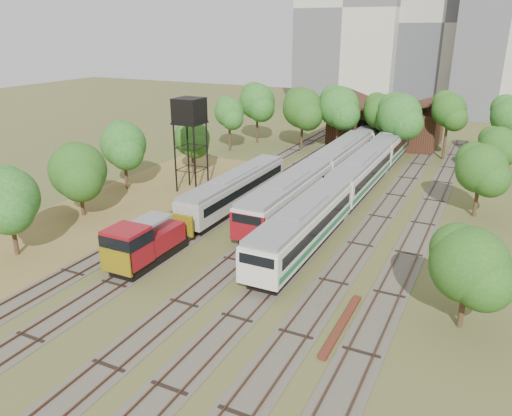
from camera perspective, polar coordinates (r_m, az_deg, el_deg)
The scene contains 16 objects.
ground at distance 30.99m, azimuth -8.45°, elevation -14.36°, with size 240.00×240.00×0.00m, color #475123.
dry_grass_patch at distance 47.15m, azimuth -21.18°, elevation -2.99°, with size 14.00×60.00×0.04m, color brown.
tracks at distance 51.37m, azimuth 6.77°, elevation 0.18°, with size 24.60×80.00×0.19m.
railcar_red_set at distance 55.26m, azimuth 7.16°, elevation 3.79°, with size 3.12×34.58×3.87m.
railcar_green_set at distance 56.42m, azimuth 11.83°, elevation 3.85°, with size 3.12×52.08×3.86m.
railcar_rear at distance 80.87m, azimuth 13.69°, elevation 8.46°, with size 2.87×16.08×3.55m.
shunter_locomotive at distance 39.05m, azimuth -12.84°, elevation -4.06°, with size 2.81×8.10×3.68m.
old_grey_coach at distance 50.58m, azimuth -2.34°, elevation 2.17°, with size 2.77×18.00×3.42m.
water_tower at distance 54.67m, azimuth -7.63°, elevation 10.69°, with size 2.96×2.96×10.25m.
rail_pile_far at distance 31.96m, azimuth 9.75°, elevation -13.01°, with size 0.47×7.45×0.24m, color #612A1B.
maintenance_shed at distance 81.60m, azimuth 14.63°, elevation 9.23°, with size 16.45×11.55×7.58m.
tree_band_left at distance 52.65m, azimuth -16.48°, elevation 5.60°, with size 8.50×55.29×8.06m.
tree_band_far at distance 73.22m, azimuth 12.00°, elevation 10.95°, with size 40.71×10.05×9.43m.
tree_band_right at distance 49.17m, azimuth 24.71°, elevation 2.82°, with size 5.62×40.45×7.15m.
tower_left at distance 120.38m, azimuth 11.06°, elevation 21.48°, with size 22.00×16.00×42.00m, color beige.
tower_centre at distance 121.39m, azimuth 21.28°, elevation 19.12°, with size 20.00×18.00×36.00m, color #AFAA9F.
Camera 1 is at (15.12, -20.68, 17.43)m, focal length 35.00 mm.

